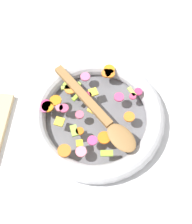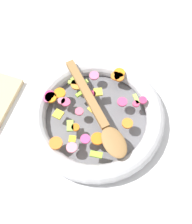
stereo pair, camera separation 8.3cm
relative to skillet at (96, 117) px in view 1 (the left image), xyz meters
The scene contains 4 objects.
ground_plane 0.02m from the skillet, ahead, with size 4.00×4.00×0.00m, color silver.
skillet is the anchor object (origin of this frame).
chopped_vegetables 0.04m from the skillet, 162.23° to the left, with size 0.28×0.29×0.01m.
wooden_spoon 0.05m from the skillet, 44.50° to the right, with size 0.25×0.25×0.01m.
Camera 1 is at (0.04, -0.37, 0.79)m, focal length 50.00 mm.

